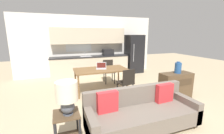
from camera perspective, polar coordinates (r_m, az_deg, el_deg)
ground_plane at (r=3.32m, az=9.25°, el=-21.68°), size 20.00×20.00×0.00m
wall_back at (r=7.16m, az=-8.96°, el=8.10°), size 6.40×0.07×2.70m
kitchen_counter at (r=6.93m, az=-8.16°, el=3.74°), size 3.51×0.65×2.15m
refrigerator at (r=7.55m, az=8.38°, el=5.02°), size 0.76×0.78×1.84m
dining_table at (r=4.88m, az=-4.24°, el=-1.43°), size 1.69×0.92×0.76m
couch at (r=3.17m, az=10.85°, el=-16.67°), size 2.20×0.80×0.81m
side_table at (r=2.75m, az=-16.78°, el=-20.19°), size 0.41×0.41×0.59m
table_lamp at (r=2.48m, az=-16.81°, el=-10.13°), size 0.34×0.34×0.55m
credenza at (r=4.82m, az=23.03°, el=-6.50°), size 0.94×0.42×0.75m
vase at (r=4.70m, az=23.85°, el=-0.29°), size 0.18×0.18×0.33m
dining_chair_far_right at (r=5.85m, az=-1.27°, el=-1.09°), size 0.46×0.46×0.88m
dining_chair_near_right at (r=4.43m, az=5.48°, el=-5.51°), size 0.47×0.47×0.88m
laptop at (r=4.92m, az=-4.08°, el=-0.04°), size 0.38×0.34×0.20m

